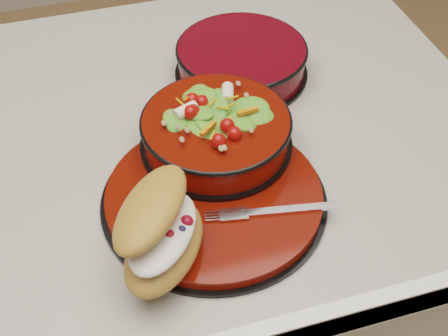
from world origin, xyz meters
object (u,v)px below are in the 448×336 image
object	(u,v)px
extra_bowl	(241,59)
salad_bowl	(216,127)
croissant	(162,231)
fork	(274,211)
island_counter	(122,310)
dinner_plate	(215,197)

from	to	relation	value
extra_bowl	salad_bowl	bearing A→B (deg)	-118.33
croissant	extra_bowl	bearing A→B (deg)	3.37
croissant	fork	world-z (taller)	croissant
island_counter	extra_bowl	distance (m)	0.56
island_counter	extra_bowl	size ratio (longest dim) A/B	5.66
island_counter	fork	world-z (taller)	fork
salad_bowl	fork	world-z (taller)	salad_bowl
dinner_plate	extra_bowl	world-z (taller)	extra_bowl
dinner_plate	fork	size ratio (longest dim) A/B	1.99
salad_bowl	croissant	xyz separation A→B (m)	(-0.11, -0.16, 0.01)
croissant	island_counter	bearing A→B (deg)	49.60
dinner_plate	fork	world-z (taller)	fork
island_counter	extra_bowl	bearing A→B (deg)	20.31
island_counter	dinner_plate	size ratio (longest dim) A/B	4.11
dinner_plate	extra_bowl	bearing A→B (deg)	65.04
croissant	fork	bearing A→B (deg)	-46.04
dinner_plate	croissant	distance (m)	0.13
fork	extra_bowl	size ratio (longest dim) A/B	0.69
croissant	extra_bowl	size ratio (longest dim) A/B	0.83
salad_bowl	fork	xyz separation A→B (m)	(0.04, -0.14, -0.03)
croissant	fork	xyz separation A→B (m)	(0.15, 0.02, -0.04)
dinner_plate	salad_bowl	distance (m)	0.10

